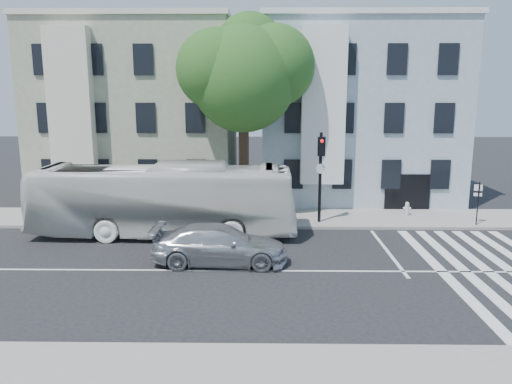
{
  "coord_description": "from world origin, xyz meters",
  "views": [
    {
      "loc": [
        1.05,
        -18.41,
        6.82
      ],
      "look_at": [
        0.73,
        3.65,
        2.4
      ],
      "focal_mm": 35.0,
      "sensor_mm": 36.0,
      "label": 1
    }
  ],
  "objects_px": {
    "traffic_signal": "(321,166)",
    "sedan": "(220,245)",
    "bus": "(164,200)",
    "fire_hydrant": "(407,208)"
  },
  "relations": [
    {
      "from": "bus",
      "to": "fire_hydrant",
      "type": "distance_m",
      "value": 13.25
    },
    {
      "from": "bus",
      "to": "fire_hydrant",
      "type": "relative_size",
      "value": 16.76
    },
    {
      "from": "traffic_signal",
      "to": "sedan",
      "type": "bearing_deg",
      "value": -144.22
    },
    {
      "from": "bus",
      "to": "fire_hydrant",
      "type": "height_order",
      "value": "bus"
    },
    {
      "from": "bus",
      "to": "sedan",
      "type": "bearing_deg",
      "value": -142.72
    },
    {
      "from": "bus",
      "to": "sedan",
      "type": "relative_size",
      "value": 2.33
    },
    {
      "from": "sedan",
      "to": "fire_hydrant",
      "type": "height_order",
      "value": "sedan"
    },
    {
      "from": "bus",
      "to": "traffic_signal",
      "type": "xyz_separation_m",
      "value": [
        7.7,
        2.0,
        1.35
      ]
    },
    {
      "from": "bus",
      "to": "traffic_signal",
      "type": "relative_size",
      "value": 2.63
    },
    {
      "from": "bus",
      "to": "sedan",
      "type": "height_order",
      "value": "bus"
    }
  ]
}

